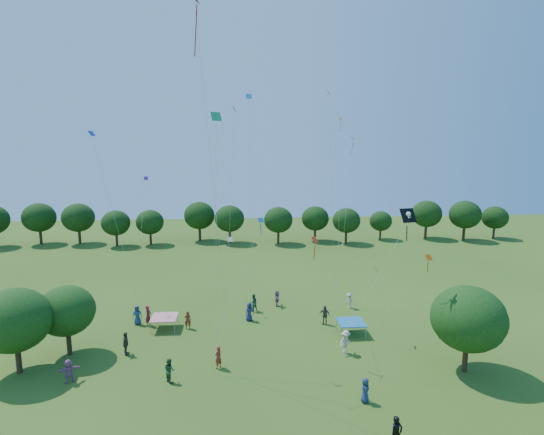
# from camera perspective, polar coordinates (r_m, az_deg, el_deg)

# --- Properties ---
(near_tree_west) EXTENTS (4.89, 4.89, 6.11)m
(near_tree_west) POSITION_cam_1_polar(r_m,az_deg,el_deg) (34.86, -31.33, -11.71)
(near_tree_west) COLOR #422B19
(near_tree_west) RESTS_ON ground
(near_tree_north) EXTENTS (4.18, 4.18, 5.39)m
(near_tree_north) POSITION_cam_1_polar(r_m,az_deg,el_deg) (36.14, -25.92, -11.21)
(near_tree_north) COLOR #422B19
(near_tree_north) RESTS_ON ground
(near_tree_east) EXTENTS (5.05, 5.05, 6.21)m
(near_tree_east) POSITION_cam_1_polar(r_m,az_deg,el_deg) (33.11, 24.88, -12.23)
(near_tree_east) COLOR #422B19
(near_tree_east) RESTS_ON ground
(treeline) EXTENTS (88.01, 8.77, 6.77)m
(treeline) POSITION_cam_1_polar(r_m,az_deg,el_deg) (70.34, -4.10, -0.09)
(treeline) COLOR #422B19
(treeline) RESTS_ON ground
(tent_red_stripe) EXTENTS (2.20, 2.20, 1.10)m
(tent_red_stripe) POSITION_cam_1_polar(r_m,az_deg,el_deg) (39.02, -14.29, -12.89)
(tent_red_stripe) COLOR red
(tent_red_stripe) RESTS_ON ground
(tent_blue) EXTENTS (2.20, 2.20, 1.10)m
(tent_blue) POSITION_cam_1_polar(r_m,az_deg,el_deg) (37.52, 10.59, -13.68)
(tent_blue) COLOR #196BA5
(tent_blue) RESTS_ON ground
(man_in_black) EXTENTS (0.82, 0.66, 1.90)m
(man_in_black) POSITION_cam_1_polar(r_m,az_deg,el_deg) (25.55, 16.40, -26.12)
(man_in_black) COLOR black
(man_in_black) RESTS_ON ground
(crowd_person_0) EXTENTS (0.87, 0.49, 1.74)m
(crowd_person_0) POSITION_cam_1_polar(r_m,az_deg,el_deg) (40.63, -17.67, -12.39)
(crowd_person_0) COLOR navy
(crowd_person_0) RESTS_ON ground
(crowd_person_1) EXTENTS (0.64, 0.47, 1.59)m
(crowd_person_1) POSITION_cam_1_polar(r_m,az_deg,el_deg) (38.71, -11.27, -13.35)
(crowd_person_1) COLOR maroon
(crowd_person_1) RESTS_ON ground
(crowd_person_2) EXTENTS (0.84, 0.90, 1.64)m
(crowd_person_2) POSITION_cam_1_polar(r_m,az_deg,el_deg) (31.14, -13.62, -19.31)
(crowd_person_2) COLOR #22512B
(crowd_person_2) RESTS_ON ground
(crowd_person_3) EXTENTS (0.78, 1.12, 1.56)m
(crowd_person_3) POSITION_cam_1_polar(r_m,az_deg,el_deg) (43.11, 10.35, -10.93)
(crowd_person_3) COLOR #B6B292
(crowd_person_3) RESTS_ON ground
(crowd_person_4) EXTENTS (0.50, 1.07, 1.80)m
(crowd_person_4) POSITION_cam_1_polar(r_m,az_deg,el_deg) (35.45, -19.06, -15.72)
(crowd_person_4) COLOR #3C3530
(crowd_person_4) RESTS_ON ground
(crowd_person_5) EXTENTS (0.60, 1.50, 1.58)m
(crowd_person_5) POSITION_cam_1_polar(r_m,az_deg,el_deg) (42.98, 0.70, -10.83)
(crowd_person_5) COLOR #824B76
(crowd_person_5) RESTS_ON ground
(crowd_person_6) EXTENTS (0.52, 0.83, 1.58)m
(crowd_person_6) POSITION_cam_1_polar(r_m,az_deg,el_deg) (28.93, 12.41, -21.73)
(crowd_person_6) COLOR navy
(crowd_person_6) RESTS_ON ground
(crowd_person_7) EXTENTS (0.71, 0.73, 1.67)m
(crowd_person_7) POSITION_cam_1_polar(r_m,az_deg,el_deg) (32.12, -7.25, -18.13)
(crowd_person_7) COLOR maroon
(crowd_person_7) RESTS_ON ground
(crowd_person_8) EXTENTS (0.96, 0.76, 1.72)m
(crowd_person_8) POSITION_cam_1_polar(r_m,az_deg,el_deg) (41.73, -2.53, -11.36)
(crowd_person_8) COLOR #255738
(crowd_person_8) RESTS_ON ground
(crowd_person_9) EXTENTS (1.31, 1.14, 1.86)m
(crowd_person_9) POSITION_cam_1_polar(r_m,az_deg,el_deg) (34.27, 9.87, -16.17)
(crowd_person_9) COLOR beige
(crowd_person_9) RESTS_ON ground
(crowd_person_10) EXTENTS (1.11, 0.93, 1.74)m
(crowd_person_10) POSITION_cam_1_polar(r_m,az_deg,el_deg) (39.09, 7.09, -12.88)
(crowd_person_10) COLOR #474239
(crowd_person_10) RESTS_ON ground
(crowd_person_11) EXTENTS (1.61, 1.13, 1.63)m
(crowd_person_11) POSITION_cam_1_polar(r_m,az_deg,el_deg) (33.21, -25.67, -18.11)
(crowd_person_11) COLOR #A66197
(crowd_person_11) RESTS_ON ground
(crowd_person_12) EXTENTS (0.95, 0.81, 1.70)m
(crowd_person_12) POSITION_cam_1_polar(r_m,az_deg,el_deg) (39.60, -3.06, -12.55)
(crowd_person_12) COLOR navy
(crowd_person_12) RESTS_ON ground
(crowd_person_13) EXTENTS (0.58, 0.77, 1.84)m
(crowd_person_13) POSITION_cam_1_polar(r_m,az_deg,el_deg) (40.07, -16.31, -12.56)
(crowd_person_13) COLOR maroon
(crowd_person_13) RESTS_ON ground
(pirate_kite) EXTENTS (5.85, 1.28, 10.18)m
(pirate_kite) POSITION_cam_1_polar(r_m,az_deg,el_deg) (30.54, 17.66, -0.12)
(pirate_kite) COLOR black
(red_high_kite) EXTENTS (2.07, 0.76, 23.70)m
(red_high_kite) POSITION_cam_1_polar(r_m,az_deg,el_deg) (28.43, -9.37, 18.16)
(red_high_kite) COLOR red
(small_kite_0) EXTENTS (2.93, 3.20, 6.65)m
(small_kite_0) POSITION_cam_1_polar(r_m,az_deg,el_deg) (33.42, 19.28, -6.72)
(small_kite_0) COLOR #BB4A0B
(small_kite_1) EXTENTS (4.82, 3.36, 7.96)m
(small_kite_1) POSITION_cam_1_polar(r_m,az_deg,el_deg) (31.75, 6.76, -5.06)
(small_kite_1) COLOR red
(small_kite_2) EXTENTS (1.91, 3.00, 15.51)m
(small_kite_2) POSITION_cam_1_polar(r_m,az_deg,el_deg) (42.89, 10.40, 6.11)
(small_kite_2) COLOR gold
(small_kite_3) EXTENTS (0.78, 2.29, 16.72)m
(small_kite_3) POSITION_cam_1_polar(r_m,az_deg,el_deg) (29.26, -7.53, 7.65)
(small_kite_3) COLOR #1A924E
(small_kite_4) EXTENTS (3.66, 1.89, 9.44)m
(small_kite_4) POSITION_cam_1_polar(r_m,az_deg,el_deg) (29.92, -2.92, -4.65)
(small_kite_4) COLOR #1156AF
(small_kite_5) EXTENTS (1.24, 3.02, 11.62)m
(small_kite_5) POSITION_cam_1_polar(r_m,az_deg,el_deg) (41.78, -17.00, 0.42)
(small_kite_5) COLOR #5A1689
(small_kite_6) EXTENTS (0.56, 1.69, 5.86)m
(small_kite_6) POSITION_cam_1_polar(r_m,az_deg,el_deg) (40.78, -5.69, -4.16)
(small_kite_6) COLOR white
(small_kite_7) EXTENTS (0.59, 2.59, 19.39)m
(small_kite_7) POSITION_cam_1_polar(r_m,az_deg,el_deg) (40.95, -3.03, 9.27)
(small_kite_7) COLOR #0D8BD0
(small_kite_8) EXTENTS (0.42, 1.07, 4.74)m
(small_kite_8) POSITION_cam_1_polar(r_m,az_deg,el_deg) (35.77, 13.80, -7.61)
(small_kite_8) COLOR red
(small_kite_9) EXTENTS (1.09, 4.47, 17.39)m
(small_kite_9) POSITION_cam_1_polar(r_m,az_deg,el_deg) (43.60, 9.09, 6.49)
(small_kite_9) COLOR #FFA80D
(small_kite_10) EXTENTS (1.42, 1.34, 19.33)m
(small_kite_10) POSITION_cam_1_polar(r_m,az_deg,el_deg) (39.20, 7.87, 8.60)
(small_kite_10) COLOR gold
(small_kite_11) EXTENTS (1.19, 2.47, 18.10)m
(small_kite_11) POSITION_cam_1_polar(r_m,az_deg,el_deg) (39.96, -5.34, 8.08)
(small_kite_11) COLOR #1A9229
(small_kite_12) EXTENTS (4.50, 3.43, 15.88)m
(small_kite_12) POSITION_cam_1_polar(r_m,az_deg,el_deg) (42.67, -21.98, 6.09)
(small_kite_12) COLOR #1137B0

